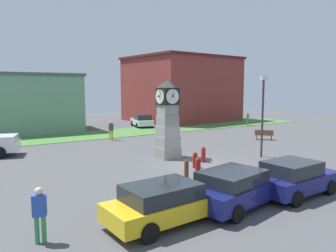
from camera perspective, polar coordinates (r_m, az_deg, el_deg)
The scene contains 18 objects.
ground_plane at distance 19.86m, azimuth 5.33°, elevation -6.83°, with size 83.69×83.69×0.00m, color #4C4C4F.
clock_tower at distance 21.52m, azimuth -0.08°, elevation 0.88°, with size 1.60×1.54×5.13m.
bollard_near_tower at distance 16.65m, azimuth 3.23°, elevation -7.60°, with size 0.23×0.23×1.05m.
bollard_mid_row at distance 17.88m, azimuth 5.22°, elevation -6.87°, with size 0.30×0.30×0.90m.
bollard_far_row at distance 19.17m, azimuth 4.73°, elevation -5.87°, with size 0.29×0.29×0.94m.
bollard_end_row at distance 20.61m, azimuth 6.17°, elevation -4.90°, with size 0.28×0.28×1.00m.
car_navy_sedan at distance 11.56m, azimuth -0.13°, elevation -13.12°, with size 4.64×2.18×1.41m.
car_near_tower at distance 13.29m, azimuth 11.69°, elevation -10.43°, with size 4.71×2.78×1.47m.
car_by_building at distance 15.33m, azimuth 21.14°, elevation -8.39°, with size 4.13×2.14×1.52m.
car_far_lot at distance 38.76m, azimuth -4.58°, elevation 0.96°, with size 2.72×4.49×1.48m.
bench at distance 30.32m, azimuth 16.37°, elevation -1.35°, with size 1.47×1.54×0.90m.
pedestrian_near_bench at distance 40.79m, azimuth 13.71°, elevation 1.32°, with size 0.47×0.42×1.62m.
pedestrian_crossing_lot at distance 10.74m, azimuth -21.47°, elevation -13.66°, with size 0.46×0.36×1.73m.
pedestrian_by_cars at distance 29.43m, azimuth -9.89°, elevation -0.54°, with size 0.45×0.33×1.69m.
street_lamp_far_side at distance 22.56m, azimuth 16.16°, elevation 2.69°, with size 0.50×0.24×5.37m.
warehouse_blue_far at distance 37.35m, azimuth -24.61°, elevation 3.67°, with size 12.37×8.24×6.07m.
storefront_low_left at distance 46.48m, azimuth 2.36°, elevation 6.46°, with size 14.34×13.01×8.82m.
grass_verge_far at distance 33.56m, azimuth -9.32°, elevation -1.27°, with size 50.22×5.67×0.04m, color #477A38.
Camera 1 is at (-11.98, -15.14, 4.66)m, focal length 35.00 mm.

